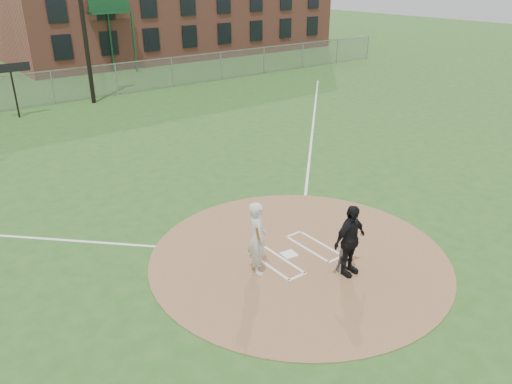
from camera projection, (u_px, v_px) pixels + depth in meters
ground at (299, 257)px, 14.11m from camera, size 140.00×140.00×0.00m
dirt_circle at (299, 256)px, 14.11m from camera, size 8.40×8.40×0.02m
home_plate at (289, 254)px, 14.17m from camera, size 0.45×0.45×0.03m
foul_line_first at (313, 128)px, 25.63m from camera, size 17.04×17.04×0.01m
catcher at (347, 252)px, 13.25m from camera, size 0.60×0.52×1.07m
umpire at (350, 241)px, 12.92m from camera, size 1.20×0.58×1.99m
batters_boxes at (295, 254)px, 14.21m from camera, size 2.08×1.88×0.01m
batter_at_plate at (257, 238)px, 13.00m from camera, size 0.90×1.08×2.03m
outfield_fence at (53, 88)px, 29.68m from camera, size 56.08×0.08×2.03m
scoreboard_sign at (11, 74)px, 26.43m from camera, size 2.00×0.10×2.93m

